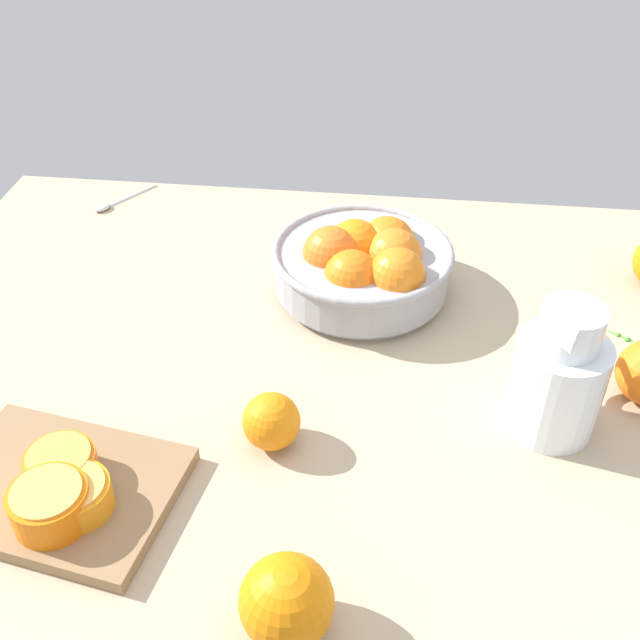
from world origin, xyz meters
TOP-DOWN VIEW (x-y plane):
  - ground_plane at (0.00, 0.00)cm, footprint 120.41×94.78cm
  - fruit_bowl at (6.50, 16.92)cm, footprint 26.41×26.41cm
  - juice_pitcher at (30.35, -7.25)cm, footprint 10.74×14.89cm
  - cutting_board at (-23.78, -24.59)cm, footprint 27.84×22.28cm
  - orange_half_0 at (-22.24, -28.98)cm, footprint 8.11×8.11cm
  - orange_half_1 at (-23.27, -23.64)cm, footprint 7.68×7.68cm
  - orange_half_2 at (-20.35, -27.35)cm, footprint 7.61×7.61cm
  - loose_orange_0 at (-2.04, -14.20)cm, footprint 6.78×6.78cm
  - loose_orange_3 at (3.28, -37.14)cm, footprint 8.73×8.73cm
  - spoon at (-39.27, 38.84)cm, footprint 8.86×11.89cm
  - herb_sprig_0 at (43.86, 9.64)cm, footprint 5.56×4.64cm

SIDE VIEW (x-z plane):
  - ground_plane at x=0.00cm, z-range -3.00..0.00cm
  - herb_sprig_0 at x=43.86cm, z-range -0.22..0.77cm
  - spoon at x=-39.27cm, z-range -0.06..0.94cm
  - cutting_board at x=-23.78cm, z-range 0.00..1.79cm
  - loose_orange_0 at x=-2.04cm, z-range 0.00..6.78cm
  - orange_half_2 at x=-20.35cm, z-range 1.76..5.38cm
  - orange_half_1 at x=-23.27cm, z-range 1.76..5.47cm
  - orange_half_0 at x=-22.24cm, z-range 1.76..6.19cm
  - loose_orange_3 at x=3.28cm, z-range 0.00..8.73cm
  - fruit_bowl at x=6.50cm, z-range -0.44..10.64cm
  - juice_pitcher at x=30.35cm, z-range -2.51..15.37cm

